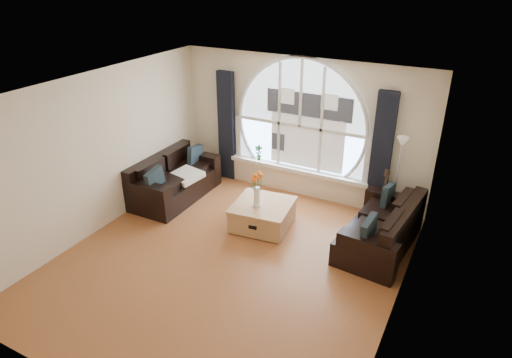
{
  "coord_description": "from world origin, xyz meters",
  "views": [
    {
      "loc": [
        3.07,
        -4.92,
        4.24
      ],
      "look_at": [
        0.0,
        0.9,
        1.05
      ],
      "focal_mm": 31.6,
      "sensor_mm": 36.0,
      "label": 1
    }
  ],
  "objects_px": {
    "floor_lamp": "(397,181)",
    "guitar": "(384,195)",
    "sofa_left": "(175,179)",
    "sofa_right": "(380,226)",
    "potted_plant": "(259,152)",
    "coffee_chest": "(263,214)",
    "vase_flowers": "(257,185)"
  },
  "relations": [
    {
      "from": "floor_lamp",
      "to": "guitar",
      "type": "distance_m",
      "value": 0.33
    },
    {
      "from": "guitar",
      "to": "potted_plant",
      "type": "height_order",
      "value": "guitar"
    },
    {
      "from": "potted_plant",
      "to": "coffee_chest",
      "type": "bearing_deg",
      "value": -60.01
    },
    {
      "from": "sofa_right",
      "to": "potted_plant",
      "type": "height_order",
      "value": "potted_plant"
    },
    {
      "from": "sofa_left",
      "to": "sofa_right",
      "type": "height_order",
      "value": "sofa_left"
    },
    {
      "from": "floor_lamp",
      "to": "coffee_chest",
      "type": "bearing_deg",
      "value": -147.51
    },
    {
      "from": "sofa_left",
      "to": "floor_lamp",
      "type": "distance_m",
      "value": 4.15
    },
    {
      "from": "guitar",
      "to": "floor_lamp",
      "type": "bearing_deg",
      "value": 53.29
    },
    {
      "from": "sofa_left",
      "to": "coffee_chest",
      "type": "xyz_separation_m",
      "value": [
        2.02,
        -0.17,
        -0.16
      ]
    },
    {
      "from": "potted_plant",
      "to": "sofa_right",
      "type": "bearing_deg",
      "value": -22.62
    },
    {
      "from": "vase_flowers",
      "to": "floor_lamp",
      "type": "distance_m",
      "value": 2.45
    },
    {
      "from": "coffee_chest",
      "to": "vase_flowers",
      "type": "distance_m",
      "value": 0.6
    },
    {
      "from": "sofa_right",
      "to": "floor_lamp",
      "type": "relative_size",
      "value": 1.13
    },
    {
      "from": "vase_flowers",
      "to": "guitar",
      "type": "distance_m",
      "value": 2.28
    },
    {
      "from": "guitar",
      "to": "sofa_left",
      "type": "bearing_deg",
      "value": -145.54
    },
    {
      "from": "sofa_left",
      "to": "guitar",
      "type": "height_order",
      "value": "guitar"
    },
    {
      "from": "guitar",
      "to": "potted_plant",
      "type": "bearing_deg",
      "value": -166.53
    },
    {
      "from": "floor_lamp",
      "to": "guitar",
      "type": "height_order",
      "value": "floor_lamp"
    },
    {
      "from": "sofa_left",
      "to": "vase_flowers",
      "type": "bearing_deg",
      "value": -8.22
    },
    {
      "from": "floor_lamp",
      "to": "guitar",
      "type": "xyz_separation_m",
      "value": [
        -0.16,
        -0.1,
        -0.27
      ]
    },
    {
      "from": "coffee_chest",
      "to": "guitar",
      "type": "height_order",
      "value": "guitar"
    },
    {
      "from": "coffee_chest",
      "to": "potted_plant",
      "type": "relative_size",
      "value": 3.08
    },
    {
      "from": "sofa_left",
      "to": "sofa_right",
      "type": "distance_m",
      "value": 3.99
    },
    {
      "from": "sofa_left",
      "to": "guitar",
      "type": "xyz_separation_m",
      "value": [
        3.83,
        0.98,
        0.13
      ]
    },
    {
      "from": "floor_lamp",
      "to": "potted_plant",
      "type": "relative_size",
      "value": 5.03
    },
    {
      "from": "floor_lamp",
      "to": "potted_plant",
      "type": "bearing_deg",
      "value": 175.82
    },
    {
      "from": "sofa_left",
      "to": "vase_flowers",
      "type": "height_order",
      "value": "vase_flowers"
    },
    {
      "from": "sofa_left",
      "to": "coffee_chest",
      "type": "distance_m",
      "value": 2.03
    },
    {
      "from": "sofa_right",
      "to": "sofa_left",
      "type": "bearing_deg",
      "value": -172.05
    },
    {
      "from": "vase_flowers",
      "to": "potted_plant",
      "type": "bearing_deg",
      "value": 116.49
    },
    {
      "from": "guitar",
      "to": "potted_plant",
      "type": "relative_size",
      "value": 3.33
    },
    {
      "from": "sofa_left",
      "to": "coffee_chest",
      "type": "height_order",
      "value": "sofa_left"
    }
  ]
}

